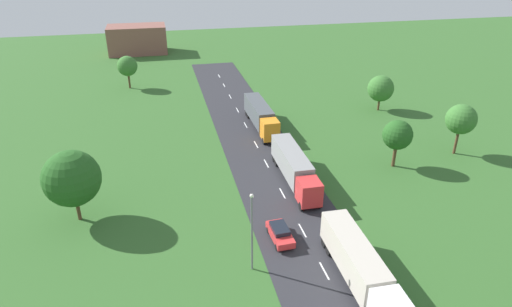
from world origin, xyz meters
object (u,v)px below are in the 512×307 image
object	(u,v)px
tree_ash	(398,135)
tree_elm	(461,119)
tree_maple	(127,66)
truck_second	(294,166)
lamppost_second	(252,229)
truck_lead	(360,267)
tree_birch	(72,178)
car_third	(280,233)
truck_third	(261,115)
tree_pine	(381,89)
distant_building	(137,39)

from	to	relation	value
tree_ash	tree_elm	bearing A→B (deg)	8.63
tree_maple	tree_elm	distance (m)	61.57
truck_second	tree_maple	size ratio (longest dim) A/B	2.10
lamppost_second	truck_lead	bearing A→B (deg)	-26.45
truck_lead	tree_birch	distance (m)	29.98
lamppost_second	tree_maple	bearing A→B (deg)	102.08
lamppost_second	tree_ash	size ratio (longest dim) A/B	1.24
truck_second	car_third	world-z (taller)	truck_second
tree_elm	tree_birch	bearing A→B (deg)	-173.86
truck_lead	tree_elm	world-z (taller)	tree_elm
truck_lead	tree_elm	bearing A→B (deg)	41.32
tree_maple	truck_lead	bearing A→B (deg)	-71.44
tree_maple	truck_third	bearing A→B (deg)	-51.11
truck_third	tree_pine	size ratio (longest dim) A/B	2.20
tree_elm	truck_third	bearing A→B (deg)	148.20
car_third	tree_elm	xyz separation A→B (m)	(29.40, 13.70, 4.32)
tree_pine	truck_lead	bearing A→B (deg)	-118.99
car_third	tree_birch	xyz separation A→B (m)	(-20.15, 8.37, 4.21)
truck_second	lamppost_second	distance (m)	17.09
truck_second	truck_third	distance (m)	17.89
tree_birch	distant_building	world-z (taller)	tree_birch
truck_lead	truck_third	xyz separation A→B (m)	(-0.03, 36.76, 0.04)
truck_lead	truck_third	world-z (taller)	truck_third
tree_birch	truck_second	bearing A→B (deg)	6.05
tree_maple	distant_building	size ratio (longest dim) A/B	0.44
truck_third	tree_pine	world-z (taller)	tree_pine
tree_maple	truck_second	bearing A→B (deg)	-64.40
distant_building	tree_elm	bearing A→B (deg)	-58.60
tree_birch	truck_third	bearing A→B (deg)	39.39
car_third	tree_ash	xyz separation A→B (m)	(19.09, 12.13, 3.66)
truck_third	tree_birch	size ratio (longest dim) A/B	1.70
tree_ash	lamppost_second	bearing A→B (deg)	-145.36
tree_elm	distant_building	xyz separation A→B (m)	(-44.21, 72.44, -1.63)
tree_maple	tree_ash	world-z (taller)	tree_maple
tree_birch	truck_lead	bearing A→B (deg)	-32.92
truck_second	truck_third	size ratio (longest dim) A/B	1.01
lamppost_second	tree_pine	size ratio (longest dim) A/B	1.29
car_third	tree_ash	bearing A→B (deg)	32.44
tree_birch	distant_building	xyz separation A→B (m)	(5.34, 77.76, -1.52)
lamppost_second	car_third	bearing A→B (deg)	44.41
truck_second	tree_pine	world-z (taller)	tree_pine
truck_lead	tree_birch	xyz separation A→B (m)	(-25.04, 16.22, 2.91)
car_third	lamppost_second	world-z (taller)	lamppost_second
truck_lead	truck_third	bearing A→B (deg)	90.05
truck_lead	truck_second	xyz separation A→B (m)	(-0.02, 18.87, 0.01)
tree_maple	tree_elm	bearing A→B (deg)	-42.19
car_third	tree_birch	size ratio (longest dim) A/B	0.54
truck_lead	truck_second	world-z (taller)	truck_second
tree_pine	tree_ash	bearing A→B (deg)	-111.73
lamppost_second	tree_elm	world-z (taller)	lamppost_second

